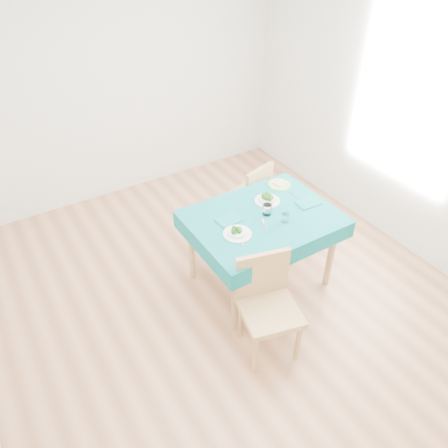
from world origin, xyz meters
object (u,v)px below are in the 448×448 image
chair_near (271,302)px  bowl_near (237,231)px  table (261,250)px  side_plate (279,185)px  bowl_far (267,198)px  chair_far (246,194)px

chair_near → bowl_near: chair_near is taller
table → bowl_near: (-0.32, -0.09, 0.41)m
bowl_near → side_plate: bearing=29.2°
bowl_far → side_plate: bowl_far is taller
table → side_plate: side_plate is taller
bowl_near → chair_near: bearing=-97.2°
chair_far → bowl_far: bearing=59.4°
bowl_far → side_plate: bearing=31.7°
chair_near → side_plate: (0.83, 1.00, 0.22)m
chair_near → table: bearing=73.6°
bowl_near → side_plate: bowl_near is taller
bowl_far → chair_near: bearing=-124.0°
table → chair_far: size_ratio=1.31×
chair_near → bowl_far: size_ratio=4.71×
table → bowl_far: bearing=45.0°
table → bowl_near: size_ratio=5.31×
chair_near → bowl_far: bearing=70.3°
table → chair_far: 0.79m
chair_far → side_plate: chair_far is taller
bowl_near → side_plate: (0.75, 0.42, -0.03)m
chair_far → bowl_far: chair_far is taller
bowl_far → side_plate: (0.26, 0.16, -0.03)m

